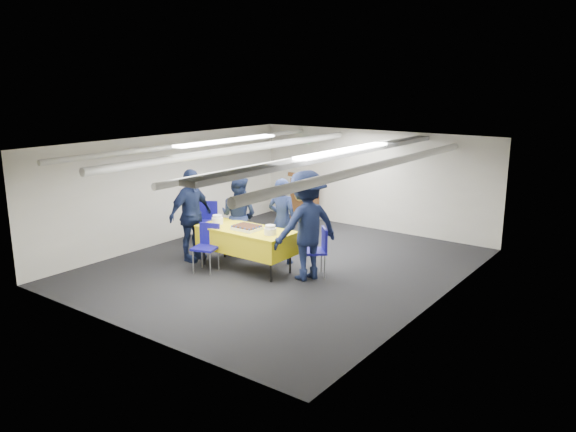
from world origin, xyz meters
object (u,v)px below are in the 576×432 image
(podium, at_px, (305,198))
(sailor_a, at_px, (282,221))
(chair_right, at_px, (318,247))
(sailor_c, at_px, (191,215))
(serving_table, at_px, (246,240))
(sheet_cake, at_px, (247,228))
(chair_near, at_px, (207,242))
(chair_left, at_px, (208,217))
(sailor_b, at_px, (239,216))
(sailor_d, at_px, (306,226))

(podium, relative_size, sailor_a, 0.77)
(chair_right, bearing_deg, sailor_a, 166.55)
(podium, relative_size, sailor_c, 0.70)
(serving_table, height_order, sheet_cake, sheet_cake)
(podium, xyz_separation_m, chair_near, (0.65, -4.03, -0.08))
(chair_left, height_order, sailor_c, sailor_c)
(podium, xyz_separation_m, chair_right, (2.43, -3.07, -0.08))
(chair_left, xyz_separation_m, sailor_c, (0.66, -1.12, 0.36))
(sheet_cake, distance_m, chair_left, 2.17)
(sailor_a, bearing_deg, chair_near, 48.73)
(podium, bearing_deg, sailor_b, -81.14)
(sheet_cake, distance_m, chair_right, 1.35)
(serving_table, relative_size, podium, 1.47)
(sailor_d, bearing_deg, sheet_cake, -53.37)
(chair_left, bearing_deg, sailor_a, -5.03)
(serving_table, distance_m, chair_near, 0.70)
(sailor_a, bearing_deg, podium, -69.89)
(sheet_cake, bearing_deg, chair_left, 153.60)
(chair_right, height_order, chair_left, same)
(chair_near, distance_m, chair_right, 2.02)
(chair_left, bearing_deg, chair_near, -45.72)
(podium, distance_m, chair_right, 3.92)
(serving_table, distance_m, sailor_b, 0.95)
(chair_right, xyz_separation_m, sailor_d, (-0.10, -0.25, 0.43))
(sailor_c, bearing_deg, chair_right, -74.64)
(sheet_cake, relative_size, chair_right, 0.55)
(chair_near, bearing_deg, podium, 99.10)
(sailor_c, relative_size, sailor_d, 0.93)
(serving_table, distance_m, sailor_c, 1.25)
(sheet_cake, xyz_separation_m, chair_near, (-0.58, -0.42, -0.28))
(sailor_c, distance_m, sailor_d, 2.41)
(chair_near, distance_m, sailor_c, 0.81)
(sheet_cake, relative_size, sailor_a, 0.30)
(podium, height_order, chair_left, podium)
(sailor_a, bearing_deg, chair_left, -12.06)
(chair_near, xyz_separation_m, chair_left, (-1.35, 1.38, 0.00))
(sailor_a, relative_size, sailor_d, 0.85)
(serving_table, height_order, sailor_d, sailor_d)
(chair_left, distance_m, sailor_b, 1.23)
(sailor_a, bearing_deg, sheet_cake, 66.24)
(chair_near, relative_size, sailor_a, 0.53)
(sailor_a, height_order, sailor_d, sailor_d)
(sailor_b, bearing_deg, sheet_cake, 128.99)
(sailor_b, distance_m, sailor_c, 0.96)
(serving_table, height_order, sailor_a, sailor_a)
(sheet_cake, relative_size, chair_left, 0.55)
(sailor_a, bearing_deg, sailor_c, 24.84)
(chair_left, relative_size, sailor_d, 0.45)
(serving_table, distance_m, sailor_a, 0.82)
(chair_near, xyz_separation_m, sailor_b, (-0.18, 1.07, 0.26))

